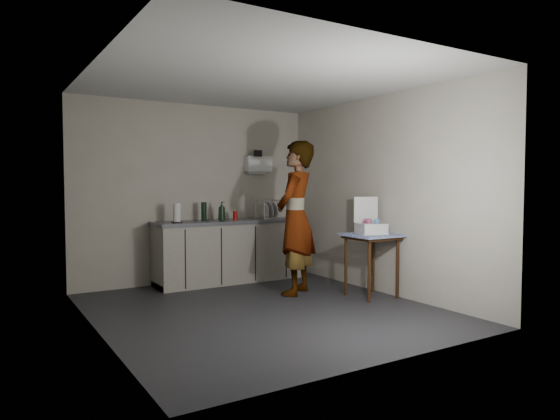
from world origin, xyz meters
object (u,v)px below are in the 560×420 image
dish_rack (270,214)px  dark_bottle (204,211)px  soda_can (235,215)px  standing_man (296,218)px  side_table (371,242)px  soap_bottle (222,211)px  paper_towel (177,214)px  bakery_box (370,225)px  kitchen_counter (230,253)px

dish_rack → dark_bottle: bearing=177.3°
soda_can → standing_man: bearing=-76.9°
side_table → dark_bottle: 2.43m
soap_bottle → paper_towel: bearing=-178.5°
side_table → soda_can: 2.13m
side_table → dark_bottle: bearing=129.4°
soda_can → bakery_box: bearing=-60.4°
side_table → soap_bottle: bearing=126.4°
kitchen_counter → soap_bottle: 0.64m
kitchen_counter → dish_rack: (0.69, -0.00, 0.55)m
soap_bottle → dish_rack: size_ratio=0.66×
dark_bottle → soda_can: bearing=-4.8°
dark_bottle → dish_rack: size_ratio=0.64×
dark_bottle → dish_rack: bearing=-2.7°
dark_bottle → bakery_box: (1.51, -1.85, -0.14)m
side_table → paper_towel: 2.64m
soda_can → dark_bottle: (-0.48, 0.04, 0.07)m
side_table → bakery_box: 0.21m
standing_man → dark_bottle: (-0.76, 1.24, 0.05)m
side_table → bakery_box: size_ratio=1.72×
dish_rack → side_table: bearing=-77.4°
kitchen_counter → soap_bottle: bearing=-157.7°
standing_man → side_table: bearing=99.3°
kitchen_counter → bakery_box: (1.12, -1.80, 0.48)m
dish_rack → bakery_box: 1.85m
soap_bottle → bakery_box: 2.16m
dish_rack → bakery_box: bearing=-76.5°
dish_rack → bakery_box: (0.43, -1.80, -0.07)m
kitchen_counter → paper_towel: bearing=-174.4°
standing_man → dish_rack: bearing=-143.7°
dark_bottle → dish_rack: 1.08m
kitchen_counter → bakery_box: size_ratio=4.80×
kitchen_counter → paper_towel: size_ratio=8.48×
soap_bottle → dark_bottle: (-0.23, 0.11, -0.00)m
standing_man → paper_towel: 1.65m
soda_can → bakery_box: bakery_box is taller
kitchen_counter → paper_towel: (-0.84, -0.08, 0.61)m
side_table → paper_towel: (-1.94, 1.76, 0.33)m
soap_bottle → paper_towel: 0.68m
kitchen_counter → soda_can: 0.55m
paper_towel → kitchen_counter: bearing=5.6°
standing_man → soap_bottle: standing_man is taller
side_table → dark_bottle: dark_bottle is taller
bakery_box → side_table: bearing=-97.1°
side_table → bakery_box: bearing=66.5°
soap_bottle → dark_bottle: bearing=154.0°
paper_towel → bakery_box: bearing=-41.3°
soda_can → soap_bottle: bearing=-164.0°
kitchen_counter → dish_rack: 0.88m
soap_bottle → kitchen_counter: bearing=22.3°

